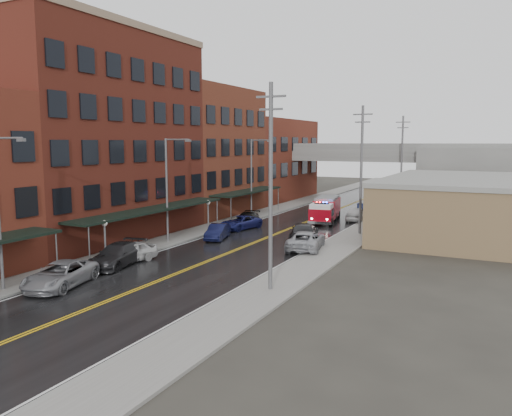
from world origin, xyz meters
The scene contains 32 objects.
road centered at (0.00, 30.00, 0.01)m, with size 11.00×160.00×0.02m, color black.
sidewalk_left centered at (-7.30, 30.00, 0.07)m, with size 3.00×160.00×0.15m, color slate.
sidewalk_right centered at (7.30, 30.00, 0.07)m, with size 3.00×160.00×0.15m, color slate.
curb_left centered at (-5.65, 30.00, 0.07)m, with size 0.30×160.00×0.15m, color gray.
curb_right centered at (5.65, 30.00, 0.07)m, with size 0.30×160.00×0.15m, color gray.
brick_building_b centered at (-13.30, 23.00, 9.00)m, with size 9.00×20.00×18.00m, color #511B15.
brick_building_c centered at (-13.30, 40.50, 7.50)m, with size 9.00×15.00×15.00m, color brown.
brick_building_far centered at (-13.30, 58.00, 6.00)m, with size 9.00×20.00×12.00m, color brown.
tan_building centered at (16.00, 40.00, 2.50)m, with size 14.00×22.00×5.00m, color olive.
right_far_block centered at (18.00, 70.00, 4.00)m, with size 18.00×30.00×8.00m, color slate.
awning_1 centered at (-7.49, 23.00, 2.99)m, with size 2.60×18.00×3.09m.
awning_2 centered at (-7.49, 40.50, 2.99)m, with size 2.60×13.00×3.09m.
globe_lamp_1 centered at (-6.40, 16.00, 2.31)m, with size 0.44×0.44×3.12m.
globe_lamp_2 centered at (-6.40, 30.00, 2.31)m, with size 0.44×0.44×3.12m.
street_lamp_0 centered at (-6.55, 8.00, 5.19)m, with size 2.64×0.22×9.00m.
street_lamp_1 centered at (-6.55, 24.00, 5.19)m, with size 2.64×0.22×9.00m.
street_lamp_2 centered at (-6.55, 40.00, 5.19)m, with size 2.64×0.22×9.00m.
utility_pole_0 centered at (7.20, 15.00, 6.31)m, with size 1.80×0.24×12.00m.
utility_pole_1 centered at (7.20, 35.00, 6.31)m, with size 1.80×0.24×12.00m.
utility_pole_2 centered at (7.20, 55.00, 6.31)m, with size 1.80×0.24×12.00m.
overpass centered at (0.00, 62.00, 5.99)m, with size 40.00×10.00×7.50m.
fire_truck centered at (1.86, 40.77, 1.45)m, with size 3.85×7.61×2.68m.
parked_car_left_2 centered at (-4.49, 10.15, 0.75)m, with size 2.50×5.43×1.51m, color gray.
parked_car_left_3 centered at (-5.00, 15.70, 0.79)m, with size 2.21×5.42×1.57m, color black.
parked_car_left_4 centered at (-5.00, 16.80, 0.75)m, with size 1.77×4.39×1.50m, color #BBBBBB.
parked_car_left_5 centered at (-3.67, 27.17, 0.69)m, with size 1.45×4.16×1.37m, color black.
parked_car_left_6 centered at (-4.32, 32.73, 0.67)m, with size 2.22×4.82×1.34m, color navy.
parked_car_left_7 centered at (-4.70, 34.80, 0.69)m, with size 1.94×4.77×1.38m, color black.
parked_car_right_0 centered at (5.00, 26.61, 0.78)m, with size 2.58×5.59×1.55m, color #9C9DA3.
parked_car_right_1 centered at (3.60, 29.80, 0.82)m, with size 2.31×5.68×1.65m, color #252527.
parked_car_right_2 centered at (4.65, 43.20, 0.78)m, with size 1.83×4.55×1.55m, color #BEBEBE.
parked_car_right_3 centered at (4.27, 47.86, 0.73)m, with size 1.55×4.44×1.46m, color black.
Camera 1 is at (19.10, -10.73, 8.68)m, focal length 35.00 mm.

